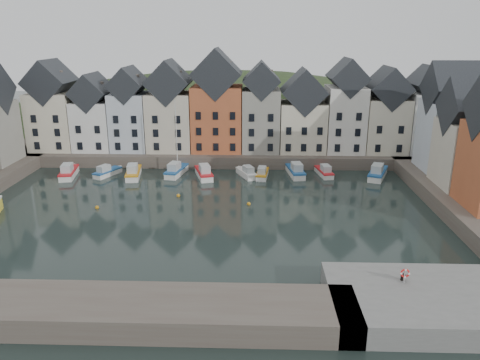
{
  "coord_description": "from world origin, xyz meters",
  "views": [
    {
      "loc": [
        6.75,
        -53.99,
        22.21
      ],
      "look_at": [
        4.79,
        6.0,
        3.19
      ],
      "focal_mm": 35.0,
      "sensor_mm": 36.0,
      "label": 1
    }
  ],
  "objects_px": {
    "boat_a": "(69,172)",
    "life_ring_post": "(405,274)",
    "mooring_bollard": "(403,277)",
    "boat_d": "(176,170)"
  },
  "relations": [
    {
      "from": "boat_a",
      "to": "life_ring_post",
      "type": "xyz_separation_m",
      "value": [
        42.56,
        -35.42,
        2.11
      ]
    },
    {
      "from": "boat_a",
      "to": "mooring_bollard",
      "type": "height_order",
      "value": "mooring_bollard"
    },
    {
      "from": "mooring_bollard",
      "to": "life_ring_post",
      "type": "xyz_separation_m",
      "value": [
        -0.01,
        -0.43,
        0.55
      ]
    },
    {
      "from": "boat_a",
      "to": "life_ring_post",
      "type": "distance_m",
      "value": 55.41
    },
    {
      "from": "life_ring_post",
      "to": "mooring_bollard",
      "type": "bearing_deg",
      "value": 88.29
    },
    {
      "from": "boat_d",
      "to": "life_ring_post",
      "type": "distance_m",
      "value": 44.97
    },
    {
      "from": "life_ring_post",
      "to": "boat_a",
      "type": "bearing_deg",
      "value": 140.23
    },
    {
      "from": "boat_d",
      "to": "mooring_bollard",
      "type": "relative_size",
      "value": 22.05
    },
    {
      "from": "boat_a",
      "to": "mooring_bollard",
      "type": "xyz_separation_m",
      "value": [
        42.57,
        -34.99,
        1.56
      ]
    },
    {
      "from": "boat_a",
      "to": "life_ring_post",
      "type": "bearing_deg",
      "value": -49.63
    }
  ]
}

